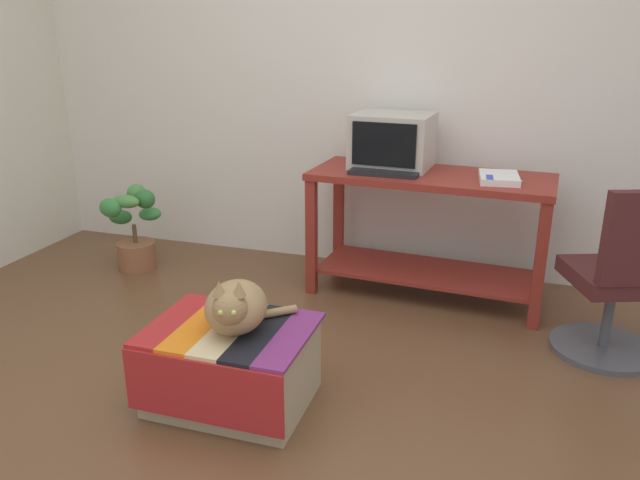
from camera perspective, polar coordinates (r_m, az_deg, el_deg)
name	(u,v)px	position (r m, az deg, el deg)	size (l,w,h in m)	color
ground_plane	(247,430)	(2.67, -6.73, -17.03)	(14.00, 14.00, 0.00)	brown
back_wall	(371,70)	(4.11, 4.71, 15.35)	(8.00, 0.10, 2.60)	silver
desk	(429,214)	(3.73, 10.00, 2.39)	(1.42, 0.65, 0.76)	maroon
tv_monitor	(392,141)	(3.78, 6.70, 9.03)	(0.48, 0.42, 0.32)	#BCB7A8
keyboard	(384,173)	(3.60, 5.93, 6.20)	(0.40, 0.15, 0.02)	black
book	(499,178)	(3.57, 16.19, 5.54)	(0.21, 0.28, 0.04)	white
ottoman_with_blanket	(231,365)	(2.75, -8.20, -11.36)	(0.69, 0.54, 0.36)	tan
cat	(236,307)	(2.59, -7.78, -6.11)	(0.37, 0.43, 0.27)	#9E7A4C
potted_plant	(134,231)	(4.33, -16.75, 0.81)	(0.38, 0.41, 0.56)	brown
office_chair	(620,285)	(3.31, 25.94, -3.79)	(0.54, 0.54, 0.89)	#4C4C51
stapler	(489,181)	(3.48, 15.36, 5.32)	(0.04, 0.11, 0.04)	#2342B7
pen	(512,179)	(3.63, 17.31, 5.41)	(0.01, 0.01, 0.14)	#B7B7BC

